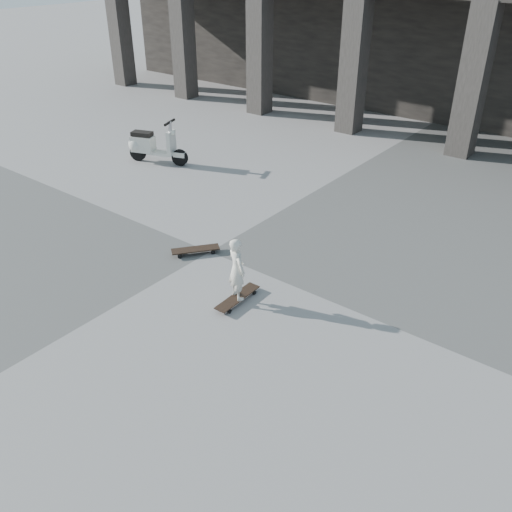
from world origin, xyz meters
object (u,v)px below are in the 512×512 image
Objects in this scene: longboard at (238,298)px; child at (237,269)px; scooter at (148,145)px; skateboard_spare at (196,250)px.

child reaches higher than longboard.
child is 7.16m from scooter.
longboard is 7.17m from scooter.
skateboard_spare is at bearing 64.54° from longboard.
child is at bearing -50.66° from scooter.
longboard is at bearing -130.05° from child.
scooter is at bearing -7.25° from child.
skateboard_spare is 0.53× the size of scooter.
scooter reaches higher than longboard.
child is 0.66× the size of scooter.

